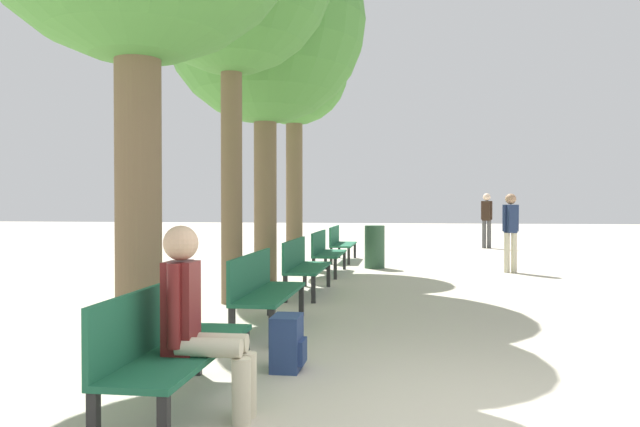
% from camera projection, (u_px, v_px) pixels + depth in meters
% --- Properties ---
extents(bench_row_0, '(0.50, 1.84, 0.86)m').
position_uv_depth(bench_row_0, '(170.00, 339.00, 4.33)').
color(bench_row_0, '#1E6042').
rests_on(bench_row_0, ground_plane).
extents(bench_row_1, '(0.50, 1.84, 0.86)m').
position_uv_depth(bench_row_1, '(262.00, 286.00, 7.10)').
color(bench_row_1, '#1E6042').
rests_on(bench_row_1, ground_plane).
extents(bench_row_2, '(0.50, 1.84, 0.86)m').
position_uv_depth(bench_row_2, '(303.00, 263.00, 9.87)').
color(bench_row_2, '#1E6042').
rests_on(bench_row_2, ground_plane).
extents(bench_row_3, '(0.50, 1.84, 0.86)m').
position_uv_depth(bench_row_3, '(325.00, 249.00, 12.63)').
color(bench_row_3, '#1E6042').
rests_on(bench_row_3, ground_plane).
extents(bench_row_4, '(0.50, 1.84, 0.86)m').
position_uv_depth(bench_row_4, '(340.00, 241.00, 15.40)').
color(bench_row_4, '#1E6042').
rests_on(bench_row_4, ground_plane).
extents(tree_row_2, '(3.57, 3.57, 6.41)m').
position_uv_depth(tree_row_2, '(265.00, 25.00, 11.01)').
color(tree_row_2, brown).
rests_on(tree_row_2, ground_plane).
extents(tree_row_3, '(2.42, 2.42, 5.60)m').
position_uv_depth(tree_row_3, '(294.00, 75.00, 13.88)').
color(tree_row_3, brown).
rests_on(tree_row_3, ground_plane).
extents(person_seated, '(0.62, 0.35, 1.29)m').
position_uv_depth(person_seated, '(198.00, 317.00, 4.17)').
color(person_seated, beige).
rests_on(person_seated, ground_plane).
extents(backpack, '(0.28, 0.36, 0.47)m').
position_uv_depth(backpack, '(287.00, 343.00, 5.38)').
color(backpack, navy).
rests_on(backpack, ground_plane).
extents(pedestrian_near, '(0.35, 0.28, 1.74)m').
position_uv_depth(pedestrian_near, '(487.00, 217.00, 19.76)').
color(pedestrian_near, '#4C4C4C').
rests_on(pedestrian_near, ground_plane).
extents(pedestrian_mid, '(0.33, 0.28, 1.63)m').
position_uv_depth(pedestrian_mid, '(511.00, 227.00, 12.87)').
color(pedestrian_mid, beige).
rests_on(pedestrian_mid, ground_plane).
extents(trash_bin, '(0.44, 0.44, 0.94)m').
position_uv_depth(trash_bin, '(375.00, 247.00, 13.75)').
color(trash_bin, '#2D5138').
rests_on(trash_bin, ground_plane).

